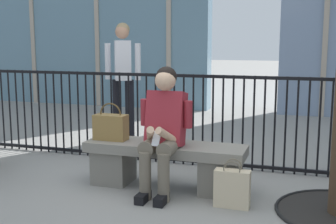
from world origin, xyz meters
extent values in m
plane|color=gray|center=(0.00, 0.00, 0.00)|extent=(60.00, 60.00, 0.00)
cube|color=gray|center=(0.00, 0.00, 0.40)|extent=(1.60, 0.44, 0.10)
cube|color=slate|center=(-0.56, 0.00, 0.17)|extent=(0.36, 0.37, 0.35)
cube|color=slate|center=(0.56, 0.00, 0.17)|extent=(0.36, 0.37, 0.35)
cylinder|color=#6B6051|center=(-0.06, -0.18, 0.47)|extent=(0.15, 0.40, 0.15)
cylinder|color=#6B6051|center=(-0.06, -0.38, 0.23)|extent=(0.11, 0.11, 0.45)
cube|color=black|center=(-0.06, -0.44, 0.04)|extent=(0.09, 0.22, 0.08)
cylinder|color=#6B6051|center=(0.12, -0.18, 0.47)|extent=(0.15, 0.40, 0.15)
cylinder|color=#6B6051|center=(0.12, -0.38, 0.23)|extent=(0.11, 0.11, 0.45)
cube|color=black|center=(0.12, -0.44, 0.04)|extent=(0.09, 0.22, 0.08)
cube|color=maroon|center=(0.03, -0.04, 0.71)|extent=(0.36, 0.30, 0.55)
cylinder|color=maroon|center=(-0.19, -0.04, 0.76)|extent=(0.08, 0.08, 0.26)
cylinder|color=#DBAD89|center=(-0.05, -0.26, 0.59)|extent=(0.16, 0.28, 0.20)
cylinder|color=maroon|center=(0.25, -0.04, 0.76)|extent=(0.08, 0.08, 0.26)
cylinder|color=#DBAD89|center=(0.11, -0.26, 0.59)|extent=(0.16, 0.28, 0.20)
cube|color=silver|center=(0.03, -0.32, 0.57)|extent=(0.07, 0.10, 0.13)
sphere|color=#DBAD89|center=(0.03, -0.06, 1.08)|extent=(0.20, 0.20, 0.20)
sphere|color=black|center=(0.03, -0.03, 1.11)|extent=(0.20, 0.20, 0.20)
cube|color=olive|center=(-0.58, -0.01, 0.58)|extent=(0.34, 0.16, 0.26)
torus|color=brown|center=(-0.58, -0.01, 0.71)|extent=(0.24, 0.02, 0.24)
cube|color=beige|center=(0.73, -0.31, 0.17)|extent=(0.31, 0.13, 0.33)
torus|color=#685E4C|center=(0.73, -0.36, 0.35)|extent=(0.15, 0.01, 0.15)
torus|color=#685E4C|center=(0.73, -0.27, 0.35)|extent=(0.15, 0.01, 0.15)
cylinder|color=black|center=(-1.34, 1.80, 0.45)|extent=(0.13, 0.13, 0.90)
cube|color=black|center=(-1.34, 1.76, 0.03)|extent=(0.09, 0.22, 0.06)
cylinder|color=black|center=(-1.14, 1.80, 0.45)|extent=(0.13, 0.13, 0.90)
cube|color=black|center=(-1.14, 1.76, 0.03)|extent=(0.09, 0.22, 0.06)
cube|color=silver|center=(-1.24, 1.80, 1.18)|extent=(0.37, 0.44, 0.56)
cylinder|color=silver|center=(-1.48, 1.80, 1.16)|extent=(0.08, 0.08, 0.52)
cylinder|color=silver|center=(-1.01, 1.80, 1.16)|extent=(0.08, 0.08, 0.52)
sphere|color=tan|center=(-1.24, 1.80, 1.58)|extent=(0.20, 0.20, 0.20)
sphere|color=#997F59|center=(-1.24, 1.82, 1.61)|extent=(0.20, 0.20, 0.20)
cylinder|color=black|center=(-2.61, 0.86, 0.54)|extent=(0.02, 0.02, 1.07)
cylinder|color=black|center=(-2.49, 0.86, 0.54)|extent=(0.02, 0.02, 1.07)
cylinder|color=black|center=(-2.38, 0.86, 0.54)|extent=(0.02, 0.02, 1.07)
cylinder|color=black|center=(-2.26, 0.86, 0.54)|extent=(0.02, 0.02, 1.07)
cylinder|color=black|center=(-2.15, 0.86, 0.54)|extent=(0.02, 0.02, 1.07)
cylinder|color=black|center=(-2.03, 0.86, 0.54)|extent=(0.02, 0.02, 1.07)
cylinder|color=black|center=(-1.91, 0.86, 0.54)|extent=(0.02, 0.02, 1.07)
cylinder|color=black|center=(-1.80, 0.86, 0.54)|extent=(0.02, 0.02, 1.07)
cylinder|color=black|center=(-1.68, 0.86, 0.54)|extent=(0.02, 0.02, 1.07)
cylinder|color=black|center=(-1.57, 0.86, 0.54)|extent=(0.02, 0.02, 1.07)
cylinder|color=black|center=(-1.45, 0.86, 0.54)|extent=(0.02, 0.02, 1.07)
cylinder|color=black|center=(-1.33, 0.86, 0.54)|extent=(0.02, 0.02, 1.07)
cylinder|color=black|center=(-1.22, 0.86, 0.54)|extent=(0.02, 0.02, 1.07)
cylinder|color=black|center=(-1.10, 0.86, 0.54)|extent=(0.02, 0.02, 1.07)
cylinder|color=black|center=(-0.99, 0.86, 0.54)|extent=(0.02, 0.02, 1.07)
cylinder|color=black|center=(-0.87, 0.86, 0.54)|extent=(0.02, 0.02, 1.07)
cylinder|color=black|center=(-0.75, 0.86, 0.54)|extent=(0.02, 0.02, 1.07)
cylinder|color=black|center=(-0.64, 0.86, 0.54)|extent=(0.02, 0.02, 1.07)
cylinder|color=black|center=(-0.52, 0.86, 0.54)|extent=(0.02, 0.02, 1.07)
cylinder|color=black|center=(-0.41, 0.86, 0.54)|extent=(0.02, 0.02, 1.07)
cylinder|color=black|center=(-0.29, 0.86, 0.54)|extent=(0.02, 0.02, 1.07)
cylinder|color=black|center=(-0.17, 0.86, 0.54)|extent=(0.02, 0.02, 1.07)
cylinder|color=black|center=(-0.06, 0.86, 0.54)|extent=(0.02, 0.02, 1.07)
cylinder|color=black|center=(0.06, 0.86, 0.54)|extent=(0.02, 0.02, 1.07)
cylinder|color=black|center=(0.17, 0.86, 0.54)|extent=(0.02, 0.02, 1.07)
cylinder|color=black|center=(0.29, 0.86, 0.54)|extent=(0.02, 0.02, 1.07)
cylinder|color=black|center=(0.41, 0.86, 0.54)|extent=(0.02, 0.02, 1.07)
cylinder|color=black|center=(0.52, 0.86, 0.54)|extent=(0.02, 0.02, 1.07)
cylinder|color=black|center=(0.64, 0.86, 0.54)|extent=(0.02, 0.02, 1.07)
cylinder|color=black|center=(0.75, 0.86, 0.54)|extent=(0.02, 0.02, 1.07)
cylinder|color=black|center=(0.87, 0.86, 0.54)|extent=(0.02, 0.02, 1.07)
cylinder|color=black|center=(0.99, 0.86, 0.54)|extent=(0.02, 0.02, 1.07)
cylinder|color=black|center=(1.10, 0.86, 0.54)|extent=(0.02, 0.02, 1.07)
cylinder|color=black|center=(1.22, 0.86, 0.54)|extent=(0.02, 0.02, 1.07)
cylinder|color=black|center=(1.33, 0.86, 0.54)|extent=(0.02, 0.02, 1.07)
cylinder|color=black|center=(1.45, 0.86, 0.54)|extent=(0.02, 0.02, 1.07)
cylinder|color=black|center=(1.57, 0.86, 0.54)|extent=(0.02, 0.02, 1.07)
cube|color=black|center=(0.00, 0.86, 0.05)|extent=(8.00, 0.04, 0.04)
cube|color=black|center=(0.00, 0.86, 1.05)|extent=(8.00, 0.04, 0.04)
camera|label=1|loc=(1.34, -3.98, 1.45)|focal=46.69mm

